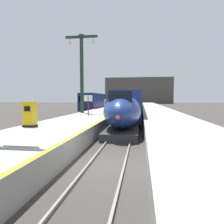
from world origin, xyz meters
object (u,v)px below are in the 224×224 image
(highspeed_train_main, at_px, (135,102))
(rolling_suitcase, at_px, (107,111))
(station_column_mid, at_px, (82,66))
(departure_info_board, at_px, (88,101))
(ticket_machine_yellow, at_px, (30,115))
(passenger_near_edge, at_px, (105,105))
(passenger_mid_platform, at_px, (109,104))
(regional_train_adjacent, at_px, (104,101))

(highspeed_train_main, bearing_deg, rolling_suitcase, -95.77)
(station_column_mid, height_order, rolling_suitcase, station_column_mid)
(departure_info_board, bearing_deg, rolling_suitcase, 65.04)
(highspeed_train_main, xyz_separation_m, ticket_machine_yellow, (-5.55, -37.30, -0.18))
(rolling_suitcase, bearing_deg, passenger_near_edge, 123.29)
(passenger_mid_platform, xyz_separation_m, rolling_suitcase, (0.45, -4.44, -0.69))
(station_column_mid, xyz_separation_m, passenger_mid_platform, (2.87, 3.45, -4.73))
(regional_train_adjacent, distance_m, ticket_machine_yellow, 40.43)
(regional_train_adjacent, relative_size, station_column_mid, 3.83)
(regional_train_adjacent, xyz_separation_m, passenger_mid_platform, (5.07, -24.14, -0.09))
(station_column_mid, distance_m, ticket_machine_yellow, 13.70)
(station_column_mid, height_order, passenger_mid_platform, station_column_mid)
(passenger_mid_platform, relative_size, rolling_suitcase, 1.72)
(passenger_near_edge, distance_m, departure_info_board, 3.73)
(passenger_near_edge, xyz_separation_m, ticket_machine_yellow, (-2.71, -12.16, -0.25))
(station_column_mid, distance_m, rolling_suitcase, 6.43)
(regional_train_adjacent, xyz_separation_m, station_column_mid, (2.20, -27.60, 4.64))
(station_column_mid, bearing_deg, passenger_near_edge, -11.02)
(regional_train_adjacent, xyz_separation_m, rolling_suitcase, (5.52, -28.58, -0.77))
(passenger_near_edge, relative_size, rolling_suitcase, 1.72)
(highspeed_train_main, bearing_deg, passenger_near_edge, -96.44)
(departure_info_board, bearing_deg, passenger_near_edge, 71.19)
(rolling_suitcase, relative_size, ticket_machine_yellow, 0.61)
(passenger_near_edge, distance_m, passenger_mid_platform, 4.05)
(highspeed_train_main, bearing_deg, departure_info_board, -98.01)
(highspeed_train_main, xyz_separation_m, passenger_mid_platform, (-3.03, -21.09, 0.07))
(ticket_machine_yellow, bearing_deg, regional_train_adjacent, 93.62)
(highspeed_train_main, xyz_separation_m, passenger_near_edge, (-2.84, -25.14, 0.07))
(passenger_near_edge, distance_m, ticket_machine_yellow, 12.46)
(passenger_near_edge, height_order, departure_info_board, departure_info_board)
(rolling_suitcase, xyz_separation_m, ticket_machine_yellow, (-2.97, -11.77, 0.44))
(passenger_mid_platform, relative_size, departure_info_board, 0.80)
(highspeed_train_main, height_order, station_column_mid, station_column_mid)
(highspeed_train_main, relative_size, passenger_mid_platform, 44.59)
(passenger_near_edge, xyz_separation_m, passenger_mid_platform, (-0.20, 4.05, 0.00))
(rolling_suitcase, distance_m, departure_info_board, 3.64)
(passenger_near_edge, relative_size, ticket_machine_yellow, 1.06)
(rolling_suitcase, height_order, ticket_machine_yellow, ticket_machine_yellow)
(rolling_suitcase, height_order, departure_info_board, departure_info_board)
(regional_train_adjacent, distance_m, station_column_mid, 28.07)
(passenger_near_edge, bearing_deg, station_column_mid, 168.98)
(highspeed_train_main, xyz_separation_m, regional_train_adjacent, (-8.10, 3.05, 0.16))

